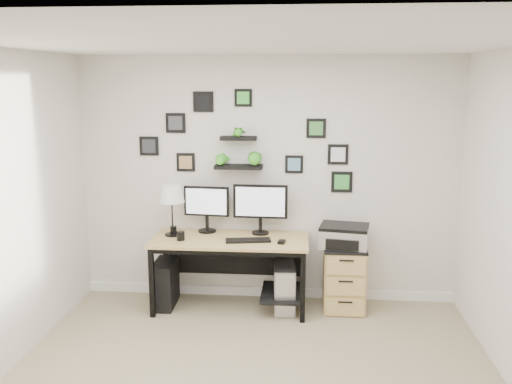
# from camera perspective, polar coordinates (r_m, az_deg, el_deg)

# --- Properties ---
(room) EXTENTS (4.00, 4.00, 4.00)m
(room) POSITION_cam_1_polar(r_m,az_deg,el_deg) (6.38, 1.13, -9.92)
(room) COLOR tan
(room) RESTS_ON ground
(desk) EXTENTS (1.60, 0.70, 0.75)m
(desk) POSITION_cam_1_polar(r_m,az_deg,el_deg) (5.91, -2.21, -5.74)
(desk) COLOR tan
(desk) RESTS_ON ground
(monitor_left) EXTENTS (0.48, 0.20, 0.49)m
(monitor_left) POSITION_cam_1_polar(r_m,az_deg,el_deg) (6.04, -4.96, -1.36)
(monitor_left) COLOR black
(monitor_left) RESTS_ON desk
(monitor_right) EXTENTS (0.57, 0.19, 0.53)m
(monitor_right) POSITION_cam_1_polar(r_m,az_deg,el_deg) (5.93, 0.44, -1.30)
(monitor_right) COLOR black
(monitor_right) RESTS_ON desk
(keyboard) EXTENTS (0.47, 0.22, 0.02)m
(keyboard) POSITION_cam_1_polar(r_m,az_deg,el_deg) (5.74, -0.80, -4.85)
(keyboard) COLOR black
(keyboard) RESTS_ON desk
(mouse) EXTENTS (0.08, 0.11, 0.03)m
(mouse) POSITION_cam_1_polar(r_m,az_deg,el_deg) (5.68, 2.58, -5.00)
(mouse) COLOR black
(mouse) RESTS_ON desk
(table_lamp) EXTENTS (0.26, 0.26, 0.54)m
(table_lamp) POSITION_cam_1_polar(r_m,az_deg,el_deg) (5.92, -8.44, -0.28)
(table_lamp) COLOR black
(table_lamp) RESTS_ON desk
(mug) EXTENTS (0.08, 0.08, 0.09)m
(mug) POSITION_cam_1_polar(r_m,az_deg,el_deg) (5.82, -7.55, -4.37)
(mug) COLOR black
(mug) RESTS_ON desk
(pen_cup) EXTENTS (0.07, 0.07, 0.09)m
(pen_cup) POSITION_cam_1_polar(r_m,az_deg,el_deg) (6.06, -8.26, -3.78)
(pen_cup) COLOR black
(pen_cup) RESTS_ON desk
(pc_tower_black) EXTENTS (0.22, 0.48, 0.48)m
(pc_tower_black) POSITION_cam_1_polar(r_m,az_deg,el_deg) (6.15, -9.08, -9.01)
(pc_tower_black) COLOR black
(pc_tower_black) RESTS_ON ground
(pc_tower_grey) EXTENTS (0.24, 0.49, 0.48)m
(pc_tower_grey) POSITION_cam_1_polar(r_m,az_deg,el_deg) (5.98, 2.85, -9.50)
(pc_tower_grey) COLOR gray
(pc_tower_grey) RESTS_ON ground
(file_cabinet) EXTENTS (0.43, 0.53, 0.67)m
(file_cabinet) POSITION_cam_1_polar(r_m,az_deg,el_deg) (6.04, 8.78, -8.42)
(file_cabinet) COLOR tan
(file_cabinet) RESTS_ON ground
(printer) EXTENTS (0.54, 0.46, 0.22)m
(printer) POSITION_cam_1_polar(r_m,az_deg,el_deg) (5.89, 8.81, -4.36)
(printer) COLOR silver
(printer) RESTS_ON file_cabinet
(wall_decor) EXTENTS (2.26, 0.18, 1.07)m
(wall_decor) POSITION_cam_1_polar(r_m,az_deg,el_deg) (5.95, -1.35, 4.55)
(wall_decor) COLOR black
(wall_decor) RESTS_ON ground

